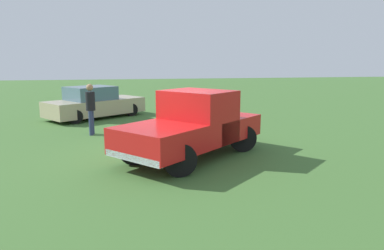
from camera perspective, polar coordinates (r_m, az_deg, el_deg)
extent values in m
plane|color=#3D662D|center=(10.17, -3.49, -4.44)|extent=(80.00, 80.00, 0.00)
cylinder|color=black|center=(8.02, -1.98, -5.65)|extent=(0.78, 0.22, 0.78)
cylinder|color=black|center=(9.04, -9.37, -3.93)|extent=(0.78, 0.22, 0.78)
cylinder|color=black|center=(10.28, 8.22, -2.14)|extent=(0.78, 0.22, 0.78)
cylinder|color=black|center=(11.09, 1.43, -1.10)|extent=(0.78, 0.22, 0.78)
cube|color=red|center=(8.49, -5.53, -2.42)|extent=(2.53, 2.53, 0.64)
cube|color=red|center=(9.61, 0.98, 1.45)|extent=(2.26, 2.30, 1.40)
cube|color=slate|center=(9.55, 0.98, 4.06)|extent=(2.00, 2.05, 0.48)
cube|color=red|center=(10.39, 3.91, -0.13)|extent=(2.79, 2.76, 0.60)
cube|color=silver|center=(8.00, -9.59, -5.25)|extent=(1.24, 1.39, 0.16)
cylinder|color=black|center=(18.23, -12.80, 2.93)|extent=(0.60, 0.20, 0.60)
cylinder|color=black|center=(16.97, -9.80, 2.50)|extent=(0.60, 0.20, 0.60)
cylinder|color=black|center=(16.79, -20.95, 1.87)|extent=(0.60, 0.20, 0.60)
cylinder|color=black|center=(15.41, -18.36, 1.31)|extent=(0.60, 0.20, 0.60)
cube|color=tan|center=(16.77, -15.38, 2.88)|extent=(4.61, 4.06, 0.68)
cube|color=slate|center=(16.59, -16.13, 4.99)|extent=(2.50, 2.43, 0.60)
cylinder|color=navy|center=(12.85, -16.08, 0.30)|extent=(0.14, 0.14, 0.87)
cylinder|color=navy|center=(13.04, -15.90, 0.45)|extent=(0.14, 0.14, 0.87)
cylinder|color=black|center=(12.84, -16.16, 3.72)|extent=(0.36, 0.36, 0.65)
sphere|color=#A87A56|center=(12.80, -16.27, 5.88)|extent=(0.24, 0.24, 0.24)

